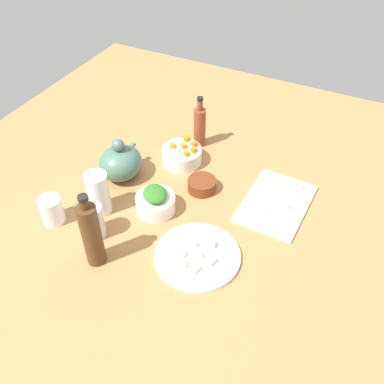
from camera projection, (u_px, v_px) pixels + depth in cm
name	position (u px, v px, depth cm)	size (l,w,h in cm)	color
tabletop	(192.00, 206.00, 145.74)	(190.00, 190.00, 3.00)	#AE7545
cutting_board	(276.00, 203.00, 143.90)	(28.65, 20.11, 1.00)	silver
plate_tofu	(197.00, 256.00, 127.29)	(25.65, 25.65, 1.20)	white
bowl_greens	(156.00, 204.00, 140.30)	(12.91, 12.91, 5.80)	white
bowl_carrots	(182.00, 155.00, 159.10)	(14.68, 14.68, 5.83)	white
bowl_small_side	(203.00, 185.00, 148.19)	(9.92, 9.92, 4.16)	brown
teapot	(120.00, 162.00, 151.06)	(17.49, 14.84, 15.79)	#466D5B
bottle_0	(200.00, 126.00, 163.50)	(4.58, 4.58, 20.79)	brown
bottle_1	(91.00, 234.00, 119.39)	(5.61, 5.61, 25.64)	#4F321C
drinking_glass_0	(52.00, 210.00, 135.76)	(7.25, 7.25, 9.13)	white
drinking_glass_1	(98.00, 193.00, 137.41)	(7.33, 7.33, 14.84)	white
drinking_glass_2	(93.00, 221.00, 130.58)	(7.02, 7.02, 11.49)	white
carrot_cube_0	(186.00, 154.00, 153.69)	(1.80, 1.80, 1.80)	orange
carrot_cube_1	(194.00, 150.00, 155.32)	(1.80, 1.80, 1.80)	orange
carrot_cube_2	(194.00, 144.00, 157.93)	(1.80, 1.80, 1.80)	orange
carrot_cube_3	(186.00, 139.00, 160.40)	(1.80, 1.80, 1.80)	orange
carrot_cube_4	(184.00, 146.00, 157.15)	(1.80, 1.80, 1.80)	orange
carrot_cube_5	(173.00, 145.00, 157.29)	(1.80, 1.80, 1.80)	orange
chopped_greens_mound	(155.00, 194.00, 137.28)	(9.27, 7.60, 3.11)	#316F27
tofu_cube_0	(197.00, 255.00, 125.26)	(2.20, 2.20, 2.20)	white
tofu_cube_1	(183.00, 263.00, 123.26)	(2.20, 2.20, 2.20)	white
tofu_cube_2	(210.00, 260.00, 123.91)	(2.20, 2.20, 2.20)	white
tofu_cube_3	(211.00, 244.00, 128.42)	(2.20, 2.20, 2.20)	white
tofu_cube_4	(192.00, 244.00, 128.31)	(2.20, 2.20, 2.20)	white
tofu_cube_5	(181.00, 253.00, 125.83)	(2.20, 2.20, 2.20)	white
tofu_cube_6	(195.00, 267.00, 122.03)	(2.20, 2.20, 2.20)	#FCECCC
dumpling_0	(266.00, 199.00, 143.27)	(5.56, 5.31, 2.16)	beige
dumpling_1	(286.00, 207.00, 139.89)	(4.24, 3.84, 2.71)	beige
dumpling_2	(266.00, 210.00, 138.96)	(5.24, 4.63, 2.79)	beige
dumpling_3	(278.00, 191.00, 145.52)	(5.80, 4.98, 2.82)	beige
dumpling_4	(275.00, 179.00, 150.20)	(4.20, 3.83, 2.74)	beige
dumpling_5	(300.00, 187.00, 147.16)	(4.74, 4.15, 2.64)	beige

